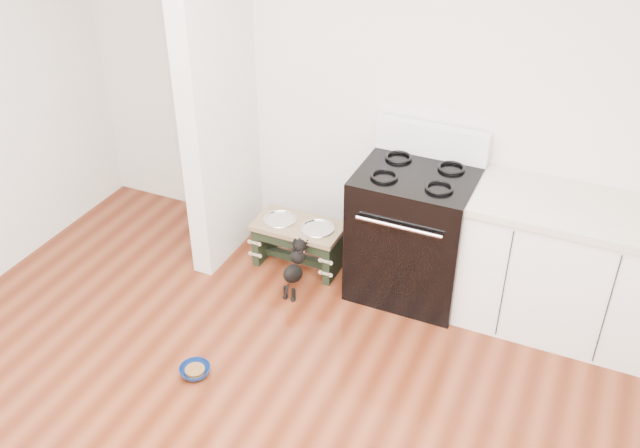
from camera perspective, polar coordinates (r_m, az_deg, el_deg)
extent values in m
plane|color=silver|center=(4.80, 6.61, 10.96)|extent=(5.00, 0.00, 5.00)
cube|color=silver|center=(4.92, -8.26, 11.42)|extent=(0.15, 0.80, 2.70)
cube|color=black|center=(4.86, 7.45, -0.72)|extent=(0.76, 0.65, 0.92)
cube|color=black|center=(4.65, 6.22, -3.28)|extent=(0.58, 0.02, 0.50)
cylinder|color=silver|center=(4.43, 6.30, -0.23)|extent=(0.56, 0.02, 0.02)
cube|color=white|center=(4.81, 8.94, 6.61)|extent=(0.76, 0.08, 0.22)
torus|color=black|center=(4.54, 5.17, 3.85)|extent=(0.18, 0.18, 0.02)
torus|color=black|center=(4.46, 9.53, 2.89)|extent=(0.18, 0.18, 0.02)
torus|color=black|center=(4.78, 6.31, 5.33)|extent=(0.18, 0.18, 0.02)
torus|color=black|center=(4.70, 10.47, 4.44)|extent=(0.18, 0.18, 0.02)
cube|color=white|center=(4.78, 18.77, -3.51)|extent=(1.20, 0.60, 0.86)
cube|color=beige|center=(4.54, 19.77, 1.13)|extent=(1.24, 0.64, 0.05)
cube|color=black|center=(4.80, 17.52, -8.87)|extent=(1.20, 0.06, 0.10)
cube|color=black|center=(5.32, -4.43, -1.10)|extent=(0.05, 0.31, 0.32)
cube|color=black|center=(5.12, 1.16, -2.55)|extent=(0.05, 0.31, 0.32)
cube|color=black|center=(5.04, -2.41, -1.54)|extent=(0.51, 0.03, 0.08)
cube|color=black|center=(5.27, -1.68, -2.76)|extent=(0.51, 0.05, 0.05)
cube|color=brown|center=(5.12, -1.73, -0.20)|extent=(0.64, 0.34, 0.04)
cylinder|color=silver|center=(5.17, -3.22, 0.19)|extent=(0.22, 0.22, 0.04)
cylinder|color=silver|center=(5.06, -0.20, -0.56)|extent=(0.22, 0.22, 0.04)
torus|color=silver|center=(5.16, -3.23, 0.39)|extent=(0.25, 0.25, 0.02)
torus|color=silver|center=(5.05, -0.20, -0.36)|extent=(0.25, 0.25, 0.02)
cylinder|color=black|center=(4.97, -2.78, -5.47)|extent=(0.03, 0.03, 0.10)
cylinder|color=black|center=(4.94, -2.14, -5.66)|extent=(0.03, 0.03, 0.10)
sphere|color=black|center=(4.98, -2.81, -5.87)|extent=(0.04, 0.04, 0.04)
sphere|color=black|center=(4.96, -2.17, -6.06)|extent=(0.04, 0.04, 0.04)
ellipsoid|color=black|center=(4.92, -2.18, -3.99)|extent=(0.11, 0.26, 0.23)
sphere|color=black|center=(4.92, -1.77, -2.60)|extent=(0.11, 0.11, 0.11)
sphere|color=black|center=(4.91, -1.63, -1.74)|extent=(0.09, 0.09, 0.09)
sphere|color=black|center=(4.96, -1.64, -1.29)|extent=(0.03, 0.03, 0.03)
sphere|color=black|center=(4.94, -1.01, -1.45)|extent=(0.03, 0.03, 0.03)
cylinder|color=black|center=(4.89, -2.68, -5.34)|extent=(0.02, 0.07, 0.08)
torus|color=#D23D4C|center=(4.92, -1.69, -2.16)|extent=(0.09, 0.06, 0.08)
imported|color=navy|center=(4.48, -9.96, -11.51)|extent=(0.25, 0.25, 0.06)
cylinder|color=#543A18|center=(4.48, -9.97, -11.47)|extent=(0.12, 0.12, 0.02)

